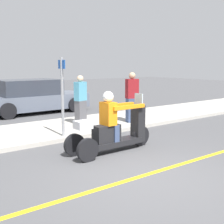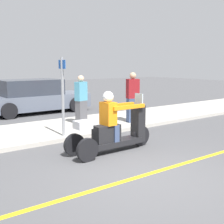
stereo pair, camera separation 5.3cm
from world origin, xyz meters
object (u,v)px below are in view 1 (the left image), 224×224
object	(u,v)px
motorcycle_trike	(112,130)
street_sign	(62,94)
spectator_end_of_line	(80,101)
parked_car_lot_center	(33,97)
spectator_far_back	(132,98)

from	to	relation	value
motorcycle_trike	street_sign	size ratio (longest dim) A/B	1.08
spectator_end_of_line	parked_car_lot_center	distance (m)	3.91
spectator_far_back	street_sign	xyz separation A→B (m)	(-2.90, -0.37, 0.37)
motorcycle_trike	spectator_end_of_line	bearing A→B (deg)	72.15
spectator_far_back	street_sign	size ratio (longest dim) A/B	0.78
spectator_end_of_line	parked_car_lot_center	xyz separation A→B (m)	(0.01, 3.90, -0.22)
spectator_end_of_line	street_sign	xyz separation A→B (m)	(-1.32, -1.17, 0.41)
spectator_end_of_line	motorcycle_trike	bearing A→B (deg)	-107.85
parked_car_lot_center	spectator_far_back	bearing A→B (deg)	-71.53
spectator_end_of_line	parked_car_lot_center	bearing A→B (deg)	89.87
motorcycle_trike	parked_car_lot_center	size ratio (longest dim) A/B	0.52
spectator_end_of_line	street_sign	size ratio (longest dim) A/B	0.74
street_sign	motorcycle_trike	bearing A→B (deg)	-78.31
motorcycle_trike	spectator_far_back	xyz separation A→B (m)	(2.53, 2.15, 0.41)
motorcycle_trike	parked_car_lot_center	xyz separation A→B (m)	(0.96, 6.85, 0.14)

